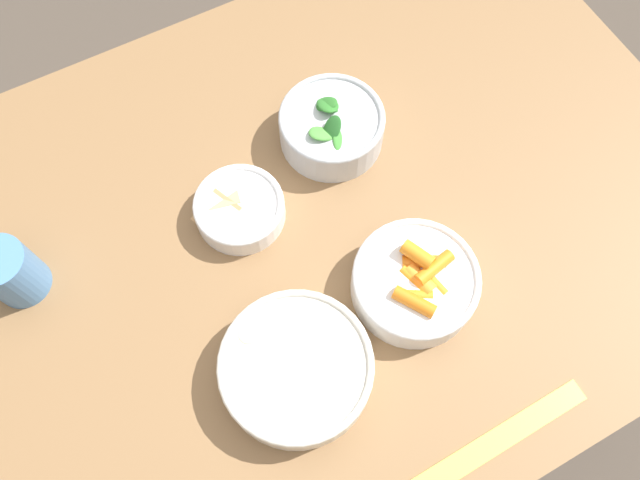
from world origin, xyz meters
The scene contains 8 objects.
ground_plane centered at (0.00, 0.00, 0.00)m, with size 10.00×10.00×0.00m, color #4C4238.
dining_table centered at (0.00, 0.00, 0.63)m, with size 1.15×0.86×0.75m.
bowl_carrots centered at (-0.05, 0.15, 0.78)m, with size 0.17×0.17×0.07m.
bowl_greens centered at (-0.07, -0.11, 0.78)m, with size 0.15×0.15×0.08m.
bowl_beans_hotdog centered at (0.14, 0.18, 0.77)m, with size 0.19×0.19×0.05m.
bowl_cookies centered at (0.11, -0.06, 0.77)m, with size 0.13×0.13×0.04m.
ruler centered at (-0.01, 0.37, 0.75)m, with size 0.32×0.03×0.00m.
cup centered at (0.41, -0.11, 0.79)m, with size 0.07×0.07×0.09m.
Camera 1 is at (0.19, 0.33, 1.55)m, focal length 35.00 mm.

